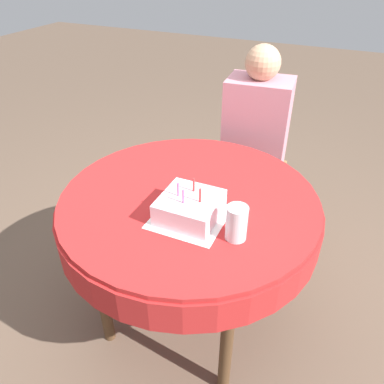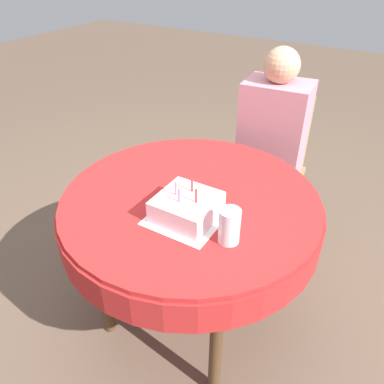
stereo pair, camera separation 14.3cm
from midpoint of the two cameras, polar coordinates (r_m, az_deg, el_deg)
ground_plane at (r=1.99m, az=1.96°, el=-17.82°), size 12.00×12.00×0.00m
dining_table at (r=1.54m, az=2.41°, el=-3.35°), size 1.06×1.06×0.71m
chair at (r=2.28m, az=13.76°, el=4.10°), size 0.40×0.40×0.86m
person at (r=2.11m, az=13.96°, el=8.12°), size 0.36×0.36×1.14m
napkin at (r=1.38m, az=2.17°, el=-3.89°), size 0.26×0.26×0.00m
birthday_cake at (r=1.36m, az=2.21°, el=-2.42°), size 0.21×0.21×0.14m
drinking_glass at (r=1.26m, az=8.98°, el=-5.27°), size 0.07×0.07×0.13m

